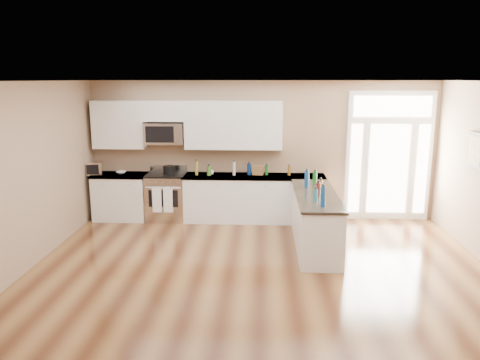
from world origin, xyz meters
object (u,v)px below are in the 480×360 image
at_px(kitchen_range, 167,197).
at_px(toaster_oven, 95,168).
at_px(peninsula_cabinet, 315,222).
at_px(stockpot, 169,169).

xyz_separation_m(kitchen_range, toaster_oven, (-1.42, -0.09, 0.59)).
relative_size(peninsula_cabinet, stockpot, 9.70).
relative_size(peninsula_cabinet, toaster_oven, 7.66).
height_order(peninsula_cabinet, stockpot, stockpot).
relative_size(stockpot, toaster_oven, 0.79).
distance_m(peninsula_cabinet, toaster_oven, 4.53).
relative_size(kitchen_range, toaster_oven, 3.57).
bearing_deg(stockpot, toaster_oven, -175.75).
bearing_deg(toaster_oven, kitchen_range, -5.97).
bearing_deg(kitchen_range, stockpot, 17.31).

